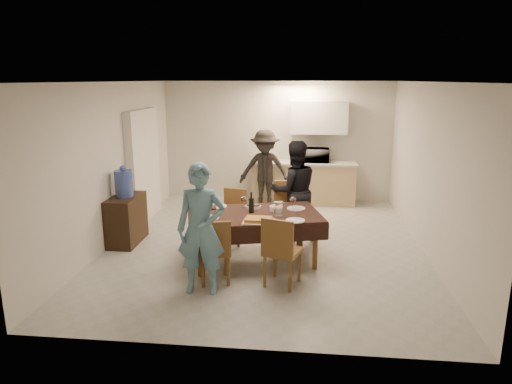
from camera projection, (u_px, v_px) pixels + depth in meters
floor at (265, 244)px, 7.49m from camera, size 5.00×6.00×0.02m
ceiling at (266, 82)px, 6.86m from camera, size 5.00×6.00×0.02m
wall_back at (277, 141)px, 10.07m from camera, size 5.00×0.02×2.60m
wall_front at (239, 226)px, 4.28m from camera, size 5.00×0.02×2.60m
wall_left at (113, 164)px, 7.43m from camera, size 0.02×6.00×2.60m
wall_right at (429, 170)px, 6.92m from camera, size 0.02×6.00×2.60m
stub_partition at (144, 165)px, 8.64m from camera, size 0.15×1.40×2.10m
kitchen_base_cabinet at (303, 184)px, 9.91m from camera, size 2.20×0.60×0.86m
kitchen_worktop at (304, 163)px, 9.80m from camera, size 2.24×0.64×0.05m
upper_cabinet at (319, 117)px, 9.68m from camera, size 1.20×0.34×0.70m
dining_table at (254, 216)px, 6.64m from camera, size 2.11×1.55×0.74m
chair_near_left at (213, 245)px, 5.91m from camera, size 0.50×0.50×0.48m
chair_near_right at (282, 245)px, 5.81m from camera, size 0.55×0.56×0.51m
chair_far_left at (231, 213)px, 7.36m from camera, size 0.47×0.47×0.48m
chair_far_right at (287, 209)px, 7.24m from camera, size 0.47×0.47×0.56m
console at (126, 220)px, 7.49m from camera, size 0.42×0.85×0.79m
water_jug at (124, 184)px, 7.34m from camera, size 0.29×0.29×0.43m
wine_bottle at (251, 202)px, 6.64m from camera, size 0.08×0.08×0.31m
water_pitcher at (278, 209)px, 6.52m from camera, size 0.13×0.13×0.20m
savoury_tart at (259, 220)px, 6.24m from camera, size 0.44×0.34×0.05m
salad_bowl at (276, 208)px, 6.76m from camera, size 0.18×0.18×0.07m
mushroom_dish at (253, 207)px, 6.90m from camera, size 0.22×0.22×0.04m
wine_glass_a at (214, 211)px, 6.42m from camera, size 0.08×0.08×0.19m
wine_glass_b at (293, 203)px, 6.79m from camera, size 0.09×0.09×0.21m
wine_glass_c at (243, 201)px, 6.91m from camera, size 0.09×0.09×0.19m
plate_near_left at (210, 218)px, 6.40m from camera, size 0.26×0.26×0.02m
plate_near_right at (295, 220)px, 6.28m from camera, size 0.26×0.26×0.02m
plate_far_left at (218, 206)px, 6.98m from camera, size 0.28×0.28×0.02m
plate_far_right at (296, 208)px, 6.85m from camera, size 0.27×0.27×0.02m
microwave at (316, 155)px, 9.73m from camera, size 0.54×0.36×0.30m
person_near at (201, 229)px, 5.65m from camera, size 0.62×0.42×1.66m
person_far at (294, 191)px, 7.56m from camera, size 0.96×0.85×1.68m
person_kitchen at (265, 169)px, 9.47m from camera, size 1.06×0.61×1.64m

